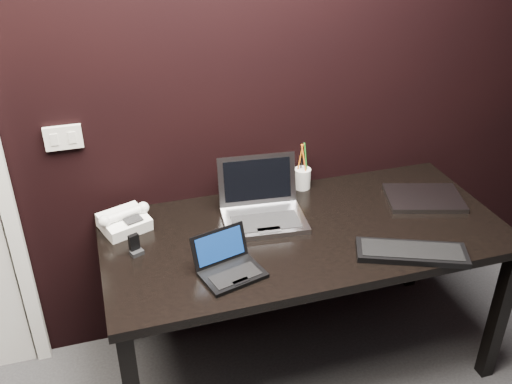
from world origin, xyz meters
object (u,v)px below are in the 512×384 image
object	(u,v)px
silver_laptop	(262,209)
pen_cup	(302,177)
desk	(304,245)
closed_laptop	(424,198)
mobile_phone	(135,247)
netbook	(229,266)
desk_phone	(124,221)
ext_keyboard	(412,252)

from	to	relation	value
silver_laptop	pen_cup	distance (m)	0.34
desk	pen_cup	size ratio (longest dim) A/B	7.33
closed_laptop	mobile_phone	size ratio (longest dim) A/B	4.61
netbook	silver_laptop	size ratio (longest dim) A/B	0.72
closed_laptop	desk_phone	bearing A→B (deg)	173.24
desk	pen_cup	distance (m)	0.39
desk	mobile_phone	size ratio (longest dim) A/B	19.86
pen_cup	silver_laptop	bearing A→B (deg)	-142.08
desk_phone	netbook	bearing A→B (deg)	-50.47
desk	silver_laptop	size ratio (longest dim) A/B	4.51
silver_laptop	pen_cup	world-z (taller)	silver_laptop
netbook	silver_laptop	xyz separation A→B (m)	(0.24, 0.33, 0.02)
desk	desk_phone	world-z (taller)	desk_phone
mobile_phone	pen_cup	distance (m)	0.88
ext_keyboard	closed_laptop	distance (m)	0.46
netbook	desk_phone	size ratio (longest dim) A/B	1.15
mobile_phone	closed_laptop	bearing A→B (deg)	1.37
desk	pen_cup	world-z (taller)	pen_cup
desk	mobile_phone	world-z (taller)	mobile_phone
netbook	silver_laptop	world-z (taller)	silver_laptop
ext_keyboard	desk_phone	distance (m)	1.19
netbook	closed_laptop	xyz separation A→B (m)	(1.00, 0.26, -0.02)
ext_keyboard	mobile_phone	xyz separation A→B (m)	(-1.04, 0.33, 0.02)
ext_keyboard	closed_laptop	xyz separation A→B (m)	(0.28, 0.36, -0.00)
closed_laptop	desk_phone	size ratio (longest dim) A/B	1.68
silver_laptop	closed_laptop	size ratio (longest dim) A/B	0.96
ext_keyboard	silver_laptop	bearing A→B (deg)	137.90
desk_phone	ext_keyboard	bearing A→B (deg)	-26.11
silver_laptop	desk	bearing A→B (deg)	-43.82
desk	netbook	size ratio (longest dim) A/B	6.28
silver_laptop	desk_phone	world-z (taller)	silver_laptop
silver_laptop	desk_phone	bearing A→B (deg)	171.53
ext_keyboard	pen_cup	bearing A→B (deg)	108.70
pen_cup	desk_phone	bearing A→B (deg)	-172.00
netbook	closed_laptop	world-z (taller)	netbook
netbook	desk	bearing A→B (deg)	26.59
silver_laptop	ext_keyboard	size ratio (longest dim) A/B	0.83
netbook	ext_keyboard	world-z (taller)	netbook
ext_keyboard	desk_phone	bearing A→B (deg)	153.89
mobile_phone	pen_cup	world-z (taller)	pen_cup
netbook	pen_cup	bearing A→B (deg)	47.01
desk_phone	desk	bearing A→B (deg)	-17.30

